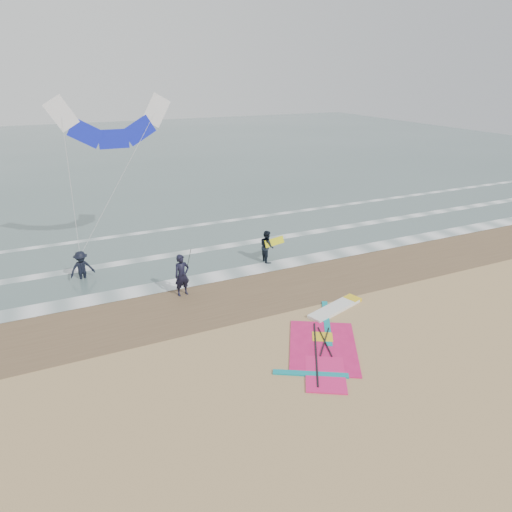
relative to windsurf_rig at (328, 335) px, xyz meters
name	(u,v)px	position (x,y,z in m)	size (l,w,h in m)	color
ground	(346,351)	(0.05, -1.12, -0.04)	(120.00, 120.00, 0.00)	tan
sea_water	(122,153)	(0.05, 46.88, -0.03)	(120.00, 80.00, 0.02)	#47605E
wet_sand_band	(273,287)	(0.05, 4.88, -0.04)	(120.00, 5.00, 0.01)	brown
foam_waterline	(237,255)	(0.05, 9.32, -0.01)	(120.00, 9.15, 0.02)	white
windsurf_rig	(328,335)	(0.00, 0.00, 0.00)	(6.08, 5.76, 0.15)	white
person_standing	(182,275)	(-4.12, 5.88, 0.95)	(0.72, 0.48, 1.99)	black
person_walking	(267,246)	(1.17, 7.81, 0.85)	(0.86, 0.67, 1.77)	black
person_wading	(81,262)	(-8.15, 9.61, 0.88)	(1.19, 0.68, 1.84)	black
held_pole	(188,265)	(-3.82, 5.88, 1.42)	(0.17, 0.86, 1.82)	black
carried_kiteboard	(274,242)	(1.57, 7.71, 1.08)	(1.30, 0.51, 0.39)	yellow
surf_kite	(112,126)	(-5.63, 11.71, 7.07)	(6.12, 2.17, 7.41)	white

